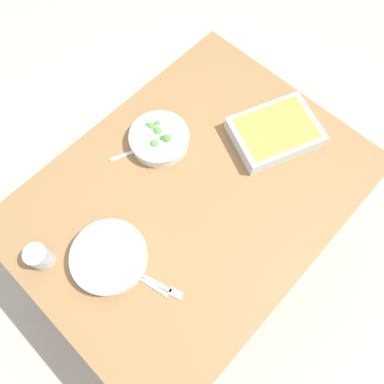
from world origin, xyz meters
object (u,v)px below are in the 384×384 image
(broccoli_bowl, at_px, (159,138))
(baking_dish, at_px, (275,132))
(fork_on_table, at_px, (161,286))
(drink_cup, at_px, (40,257))
(spoon_by_broccoli, at_px, (139,149))
(stew_bowl, at_px, (109,257))
(spoon_by_stew, at_px, (138,276))

(broccoli_bowl, distance_m, baking_dish, 0.42)
(fork_on_table, bearing_deg, drink_cup, -58.72)
(drink_cup, bearing_deg, fork_on_table, 121.28)
(broccoli_bowl, bearing_deg, spoon_by_broccoli, -22.87)
(stew_bowl, relative_size, spoon_by_broccoli, 1.44)
(baking_dish, height_order, drink_cup, drink_cup)
(stew_bowl, distance_m, spoon_by_broccoli, 0.41)
(baking_dish, bearing_deg, spoon_by_stew, 0.86)
(stew_bowl, xyz_separation_m, drink_cup, (0.15, -0.16, 0.01))
(baking_dish, distance_m, spoon_by_broccoli, 0.50)
(broccoli_bowl, height_order, fork_on_table, broccoli_bowl)
(baking_dish, xyz_separation_m, spoon_by_broccoli, (0.38, -0.32, -0.03))
(stew_bowl, bearing_deg, drink_cup, -46.20)
(spoon_by_stew, xyz_separation_m, fork_on_table, (-0.03, 0.07, -0.00))
(drink_cup, relative_size, spoon_by_stew, 0.49)
(baking_dish, relative_size, spoon_by_broccoli, 2.15)
(spoon_by_stew, distance_m, fork_on_table, 0.08)
(broccoli_bowl, xyz_separation_m, baking_dish, (-0.31, 0.29, 0.00))
(spoon_by_broccoli, xyz_separation_m, fork_on_table, (0.29, 0.40, -0.00))
(broccoli_bowl, height_order, spoon_by_broccoli, broccoli_bowl)
(broccoli_bowl, bearing_deg, spoon_by_stew, 37.31)
(drink_cup, distance_m, spoon_by_stew, 0.31)
(broccoli_bowl, distance_m, spoon_by_stew, 0.49)
(stew_bowl, height_order, fork_on_table, stew_bowl)
(broccoli_bowl, distance_m, drink_cup, 0.56)
(drink_cup, xyz_separation_m, spoon_by_stew, (-0.17, 0.26, -0.03))
(baking_dish, relative_size, spoon_by_stew, 2.07)
(spoon_by_stew, height_order, spoon_by_broccoli, same)
(broccoli_bowl, xyz_separation_m, fork_on_table, (0.36, 0.37, -0.03))
(fork_on_table, bearing_deg, baking_dish, -172.80)
(baking_dish, bearing_deg, stew_bowl, -7.24)
(stew_bowl, xyz_separation_m, spoon_by_stew, (-0.02, 0.10, -0.03))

